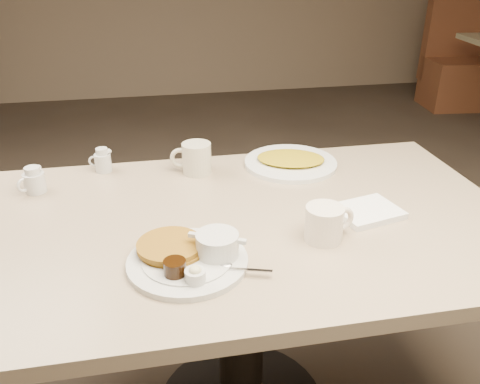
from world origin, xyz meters
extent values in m
cube|color=tan|center=(0.00, 0.00, 0.73)|extent=(1.50, 0.90, 0.04)
cylinder|color=black|center=(0.00, 0.00, 0.38)|extent=(0.14, 0.14, 0.69)
cylinder|color=beige|center=(-0.16, -0.19, 0.76)|extent=(0.37, 0.37, 0.01)
cylinder|color=beige|center=(-0.16, -0.19, 0.77)|extent=(0.28, 0.28, 0.00)
cylinder|color=#865C15|center=(-0.19, -0.15, 0.77)|extent=(0.21, 0.21, 0.01)
cylinder|color=#865C15|center=(-0.20, -0.15, 0.78)|extent=(0.21, 0.21, 0.01)
cylinder|color=beige|center=(-0.09, -0.18, 0.79)|extent=(0.13, 0.13, 0.05)
cube|color=beige|center=(-0.15, -0.16, 0.81)|extent=(0.03, 0.02, 0.01)
cube|color=beige|center=(-0.04, -0.21, 0.81)|extent=(0.03, 0.02, 0.01)
ellipsoid|color=silver|center=(-0.10, -0.17, 0.81)|extent=(0.06, 0.06, 0.03)
ellipsoid|color=silver|center=(-0.08, -0.19, 0.81)|extent=(0.05, 0.05, 0.02)
cylinder|color=black|center=(-0.20, -0.25, 0.78)|extent=(0.07, 0.07, 0.04)
cylinder|color=beige|center=(-0.15, -0.28, 0.78)|extent=(0.06, 0.06, 0.03)
ellipsoid|color=beige|center=(-0.15, -0.28, 0.79)|extent=(0.04, 0.04, 0.02)
cube|color=#B8B7BC|center=(-0.04, -0.26, 0.77)|extent=(0.11, 0.04, 0.00)
ellipsoid|color=#B8B7BC|center=(-0.08, -0.23, 0.77)|extent=(0.04, 0.04, 0.01)
cylinder|color=white|center=(0.18, -0.14, 0.80)|extent=(0.11, 0.11, 0.09)
cylinder|color=#2A2420|center=(0.18, -0.14, 0.83)|extent=(0.09, 0.09, 0.01)
torus|color=white|center=(0.23, -0.13, 0.80)|extent=(0.07, 0.03, 0.07)
cube|color=white|center=(0.34, -0.04, 0.76)|extent=(0.19, 0.17, 0.02)
cylinder|color=beige|center=(-0.08, 0.32, 0.80)|extent=(0.11, 0.11, 0.10)
torus|color=beige|center=(-0.14, 0.33, 0.80)|extent=(0.07, 0.03, 0.07)
cylinder|color=silver|center=(-0.57, 0.27, 0.78)|extent=(0.08, 0.08, 0.06)
cylinder|color=silver|center=(-0.57, 0.27, 0.82)|extent=(0.06, 0.06, 0.02)
cone|color=silver|center=(-0.56, 0.29, 0.82)|extent=(0.03, 0.03, 0.02)
torus|color=silver|center=(-0.60, 0.25, 0.79)|extent=(0.04, 0.04, 0.04)
cylinder|color=beige|center=(-0.38, 0.39, 0.78)|extent=(0.07, 0.07, 0.06)
cylinder|color=beige|center=(-0.38, 0.39, 0.82)|extent=(0.05, 0.05, 0.02)
cone|color=beige|center=(-0.36, 0.39, 0.82)|extent=(0.02, 0.02, 0.02)
torus|color=beige|center=(-0.41, 0.40, 0.79)|extent=(0.04, 0.01, 0.04)
cylinder|color=silver|center=(0.23, 0.32, 0.76)|extent=(0.38, 0.38, 0.01)
ellipsoid|color=#B19C16|center=(0.23, 0.32, 0.78)|extent=(0.26, 0.22, 0.02)
camera|label=1|loc=(-0.22, -1.15, 1.42)|focal=37.01mm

